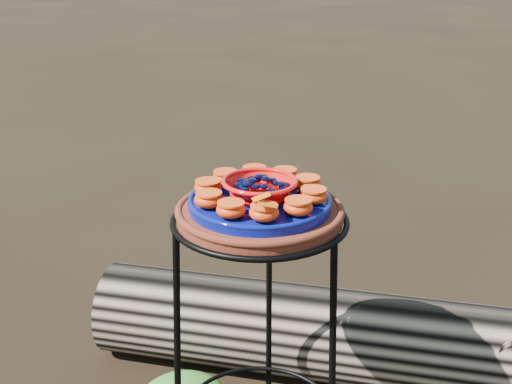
# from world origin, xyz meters

# --- Properties ---
(plant_stand) EXTENTS (0.44, 0.44, 0.70)m
(plant_stand) POSITION_xyz_m (0.00, 0.00, 0.35)
(plant_stand) COLOR black
(plant_stand) RESTS_ON ground
(terracotta_saucer) EXTENTS (0.37, 0.37, 0.03)m
(terracotta_saucer) POSITION_xyz_m (0.00, 0.00, 0.72)
(terracotta_saucer) COLOR #572613
(terracotta_saucer) RESTS_ON plant_stand
(cobalt_plate) EXTENTS (0.32, 0.32, 0.02)m
(cobalt_plate) POSITION_xyz_m (0.00, 0.00, 0.74)
(cobalt_plate) COLOR #000D40
(cobalt_plate) RESTS_ON terracotta_saucer
(red_bowl) EXTENTS (0.16, 0.16, 0.04)m
(red_bowl) POSITION_xyz_m (0.00, 0.00, 0.77)
(red_bowl) COLOR red
(red_bowl) RESTS_ON cobalt_plate
(glass_gems) EXTENTS (0.12, 0.12, 0.02)m
(glass_gems) POSITION_xyz_m (0.00, 0.00, 0.81)
(glass_gems) COLOR black
(glass_gems) RESTS_ON red_bowl
(orange_half_0) EXTENTS (0.06, 0.06, 0.03)m
(orange_half_0) POSITION_xyz_m (0.02, -0.12, 0.77)
(orange_half_0) COLOR red
(orange_half_0) RESTS_ON cobalt_plate
(orange_half_1) EXTENTS (0.06, 0.06, 0.03)m
(orange_half_1) POSITION_xyz_m (0.09, -0.08, 0.77)
(orange_half_1) COLOR red
(orange_half_1) RESTS_ON cobalt_plate
(orange_half_2) EXTENTS (0.06, 0.06, 0.03)m
(orange_half_2) POSITION_xyz_m (0.12, -0.01, 0.77)
(orange_half_2) COLOR red
(orange_half_2) RESTS_ON cobalt_plate
(orange_half_3) EXTENTS (0.06, 0.06, 0.03)m
(orange_half_3) POSITION_xyz_m (0.10, 0.06, 0.77)
(orange_half_3) COLOR red
(orange_half_3) RESTS_ON cobalt_plate
(orange_half_4) EXTENTS (0.06, 0.06, 0.03)m
(orange_half_4) POSITION_xyz_m (0.05, 0.11, 0.77)
(orange_half_4) COLOR red
(orange_half_4) RESTS_ON cobalt_plate
(orange_half_5) EXTENTS (0.06, 0.06, 0.03)m
(orange_half_5) POSITION_xyz_m (-0.03, 0.12, 0.77)
(orange_half_5) COLOR red
(orange_half_5) RESTS_ON cobalt_plate
(orange_half_6) EXTENTS (0.06, 0.06, 0.03)m
(orange_half_6) POSITION_xyz_m (-0.09, 0.08, 0.77)
(orange_half_6) COLOR red
(orange_half_6) RESTS_ON cobalt_plate
(orange_half_7) EXTENTS (0.06, 0.06, 0.03)m
(orange_half_7) POSITION_xyz_m (-0.12, 0.01, 0.77)
(orange_half_7) COLOR red
(orange_half_7) RESTS_ON cobalt_plate
(orange_half_8) EXTENTS (0.06, 0.06, 0.03)m
(orange_half_8) POSITION_xyz_m (-0.10, -0.06, 0.77)
(orange_half_8) COLOR red
(orange_half_8) RESTS_ON cobalt_plate
(orange_half_9) EXTENTS (0.06, 0.06, 0.03)m
(orange_half_9) POSITION_xyz_m (-0.05, -0.11, 0.77)
(orange_half_9) COLOR red
(orange_half_9) RESTS_ON cobalt_plate
(butterfly) EXTENTS (0.09, 0.08, 0.01)m
(butterfly) POSITION_xyz_m (0.02, -0.12, 0.79)
(butterfly) COLOR #DF5705
(butterfly) RESTS_ON orange_half_0
(driftwood_log) EXTENTS (1.59, 0.56, 0.29)m
(driftwood_log) POSITION_xyz_m (0.21, 0.40, 0.15)
(driftwood_log) COLOR black
(driftwood_log) RESTS_ON ground
(foliage_back) EXTENTS (0.32, 0.32, 0.16)m
(foliage_back) POSITION_xyz_m (-0.11, 0.61, 0.08)
(foliage_back) COLOR #2A6224
(foliage_back) RESTS_ON ground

